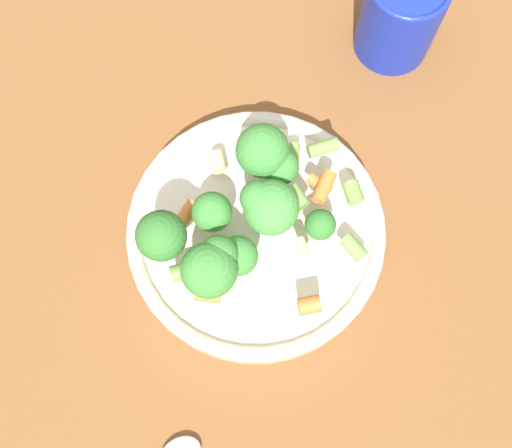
{
  "coord_description": "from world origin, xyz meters",
  "views": [
    {
      "loc": [
        0.15,
        0.02,
        0.55
      ],
      "look_at": [
        0.0,
        0.0,
        0.05
      ],
      "focal_mm": 42.0,
      "sensor_mm": 36.0,
      "label": 1
    }
  ],
  "objects": [
    {
      "name": "ground_plane",
      "position": [
        0.0,
        0.0,
        0.0
      ],
      "size": [
        3.0,
        3.0,
        0.0
      ],
      "primitive_type": "plane",
      "color": "brown"
    },
    {
      "name": "bowl",
      "position": [
        0.0,
        0.0,
        0.02
      ],
      "size": [
        0.23,
        0.23,
        0.04
      ],
      "color": "beige",
      "rests_on": "ground_plane"
    },
    {
      "name": "pasta_salad",
      "position": [
        0.0,
        -0.01,
        0.08
      ],
      "size": [
        0.16,
        0.19,
        0.08
      ],
      "color": "#8CB766",
      "rests_on": "bowl"
    },
    {
      "name": "cup",
      "position": [
        -0.23,
        0.12,
        0.05
      ],
      "size": [
        0.08,
        0.08,
        0.09
      ],
      "color": "#192DAD",
      "rests_on": "ground_plane"
    }
  ]
}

